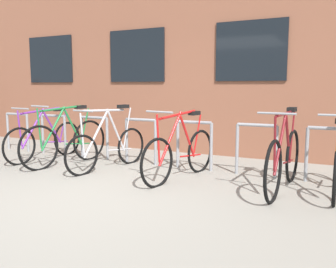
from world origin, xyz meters
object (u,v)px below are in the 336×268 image
at_px(bicycle_orange, 336,165).
at_px(bicycle_green, 66,141).
at_px(bicycle_red, 181,153).
at_px(bicycle_maroon, 284,159).
at_px(bicycle_silver, 108,146).
at_px(bicycle_purple, 45,139).

bearing_deg(bicycle_orange, bicycle_green, -178.12).
relative_size(bicycle_red, bicycle_orange, 1.10).
xyz_separation_m(bicycle_red, bicycle_orange, (2.06, 0.16, -0.02)).
bearing_deg(bicycle_maroon, bicycle_silver, 179.40).
height_order(bicycle_silver, bicycle_orange, bicycle_silver).
xyz_separation_m(bicycle_maroon, bicycle_red, (-1.44, -0.03, -0.03)).
bearing_deg(bicycle_green, bicycle_maroon, 0.14).
distance_m(bicycle_maroon, bicycle_silver, 2.76).
bearing_deg(bicycle_red, bicycle_green, 179.47).
bearing_deg(bicycle_purple, bicycle_maroon, -2.24).
height_order(bicycle_maroon, bicycle_orange, bicycle_maroon).
bearing_deg(bicycle_green, bicycle_red, -0.53).
xyz_separation_m(bicycle_purple, bicycle_orange, (4.89, -0.04, -0.01)).
bearing_deg(bicycle_silver, bicycle_green, -177.44).
bearing_deg(bicycle_maroon, bicycle_green, -179.86).
bearing_deg(bicycle_green, bicycle_orange, 1.88).
bearing_deg(bicycle_red, bicycle_silver, 177.46).
distance_m(bicycle_purple, bicycle_orange, 4.89).
distance_m(bicycle_maroon, bicycle_orange, 0.63).
relative_size(bicycle_green, bicycle_silver, 1.05).
bearing_deg(bicycle_orange, bicycle_silver, -178.29).
distance_m(bicycle_green, bicycle_orange, 4.23).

